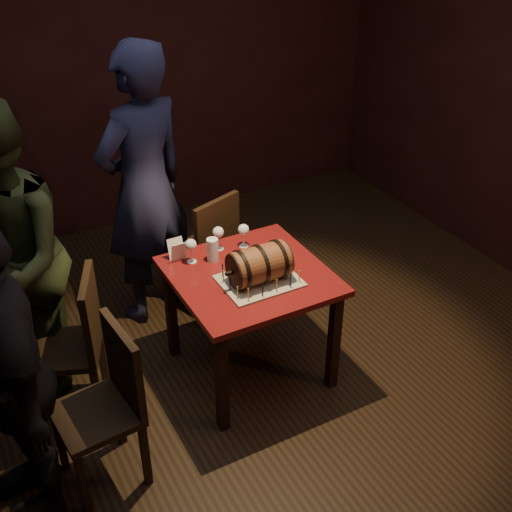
{
  "coord_description": "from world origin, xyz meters",
  "views": [
    {
      "loc": [
        -1.4,
        -2.65,
        2.87
      ],
      "look_at": [
        0.06,
        0.05,
        0.95
      ],
      "focal_mm": 45.0,
      "sensor_mm": 36.0,
      "label": 1
    }
  ],
  "objects_px": {
    "barrel_cake": "(259,264)",
    "wine_glass_mid": "(218,233)",
    "person_left_front": "(8,375)",
    "chair_back": "(208,248)",
    "pub_table": "(250,288)",
    "person_left_rear": "(6,262)",
    "chair_left_front": "(109,398)",
    "chair_left_rear": "(77,339)",
    "pint_of_ale": "(213,250)",
    "wine_glass_right": "(244,231)",
    "wine_glass_left": "(191,246)",
    "person_back": "(145,189)"
  },
  "relations": [
    {
      "from": "person_back",
      "to": "person_left_rear",
      "type": "distance_m",
      "value": 1.06
    },
    {
      "from": "wine_glass_mid",
      "to": "person_left_rear",
      "type": "height_order",
      "value": "person_left_rear"
    },
    {
      "from": "person_left_front",
      "to": "wine_glass_mid",
      "type": "bearing_deg",
      "value": 111.8
    },
    {
      "from": "wine_glass_mid",
      "to": "person_left_front",
      "type": "xyz_separation_m",
      "value": [
        -1.4,
        -0.68,
        -0.03
      ]
    },
    {
      "from": "wine_glass_right",
      "to": "chair_left_rear",
      "type": "bearing_deg",
      "value": -174.03
    },
    {
      "from": "pub_table",
      "to": "person_left_rear",
      "type": "xyz_separation_m",
      "value": [
        -1.28,
        0.5,
        0.29
      ]
    },
    {
      "from": "chair_left_rear",
      "to": "person_left_rear",
      "type": "relative_size",
      "value": 0.5
    },
    {
      "from": "barrel_cake",
      "to": "chair_left_front",
      "type": "height_order",
      "value": "barrel_cake"
    },
    {
      "from": "wine_glass_mid",
      "to": "pint_of_ale",
      "type": "height_order",
      "value": "wine_glass_mid"
    },
    {
      "from": "chair_back",
      "to": "chair_left_front",
      "type": "distance_m",
      "value": 1.54
    },
    {
      "from": "wine_glass_mid",
      "to": "chair_left_rear",
      "type": "relative_size",
      "value": 0.17
    },
    {
      "from": "chair_left_front",
      "to": "person_left_rear",
      "type": "relative_size",
      "value": 0.5
    },
    {
      "from": "chair_back",
      "to": "wine_glass_mid",
      "type": "bearing_deg",
      "value": -103.79
    },
    {
      "from": "wine_glass_left",
      "to": "person_left_front",
      "type": "xyz_separation_m",
      "value": [
        -1.18,
        -0.62,
        -0.03
      ]
    },
    {
      "from": "person_back",
      "to": "chair_left_front",
      "type": "bearing_deg",
      "value": 40.88
    },
    {
      "from": "wine_glass_mid",
      "to": "pub_table",
      "type": "bearing_deg",
      "value": -82.83
    },
    {
      "from": "wine_glass_right",
      "to": "chair_left_rear",
      "type": "relative_size",
      "value": 0.17
    },
    {
      "from": "wine_glass_mid",
      "to": "chair_back",
      "type": "relative_size",
      "value": 0.17
    },
    {
      "from": "barrel_cake",
      "to": "wine_glass_mid",
      "type": "height_order",
      "value": "barrel_cake"
    },
    {
      "from": "chair_left_rear",
      "to": "wine_glass_mid",
      "type": "bearing_deg",
      "value": 9.51
    },
    {
      "from": "wine_glass_right",
      "to": "wine_glass_mid",
      "type": "bearing_deg",
      "value": 163.45
    },
    {
      "from": "chair_left_front",
      "to": "person_left_rear",
      "type": "distance_m",
      "value": 1.01
    },
    {
      "from": "wine_glass_mid",
      "to": "person_left_front",
      "type": "distance_m",
      "value": 1.55
    },
    {
      "from": "pint_of_ale",
      "to": "person_left_rear",
      "type": "height_order",
      "value": "person_left_rear"
    },
    {
      "from": "pub_table",
      "to": "person_left_rear",
      "type": "height_order",
      "value": "person_left_rear"
    },
    {
      "from": "chair_left_front",
      "to": "wine_glass_left",
      "type": "bearing_deg",
      "value": 40.85
    },
    {
      "from": "wine_glass_right",
      "to": "chair_back",
      "type": "distance_m",
      "value": 0.56
    },
    {
      "from": "pub_table",
      "to": "person_left_rear",
      "type": "relative_size",
      "value": 0.48
    },
    {
      "from": "pub_table",
      "to": "chair_back",
      "type": "distance_m",
      "value": 0.74
    },
    {
      "from": "pub_table",
      "to": "person_left_front",
      "type": "bearing_deg",
      "value": -166.68
    },
    {
      "from": "chair_left_front",
      "to": "person_left_rear",
      "type": "height_order",
      "value": "person_left_rear"
    },
    {
      "from": "barrel_cake",
      "to": "chair_back",
      "type": "bearing_deg",
      "value": 86.84
    },
    {
      "from": "chair_back",
      "to": "person_left_rear",
      "type": "relative_size",
      "value": 0.5
    },
    {
      "from": "wine_glass_left",
      "to": "chair_left_rear",
      "type": "xyz_separation_m",
      "value": [
        -0.77,
        -0.11,
        -0.35
      ]
    },
    {
      "from": "barrel_cake",
      "to": "person_left_front",
      "type": "xyz_separation_m",
      "value": [
        -1.45,
        -0.23,
        -0.03
      ]
    },
    {
      "from": "pub_table",
      "to": "wine_glass_mid",
      "type": "relative_size",
      "value": 5.59
    },
    {
      "from": "person_left_front",
      "to": "pub_table",
      "type": "bearing_deg",
      "value": 99.24
    },
    {
      "from": "person_back",
      "to": "person_left_front",
      "type": "relative_size",
      "value": 1.17
    },
    {
      "from": "person_left_front",
      "to": "chair_back",
      "type": "bearing_deg",
      "value": 121.61
    },
    {
      "from": "wine_glass_right",
      "to": "person_left_rear",
      "type": "relative_size",
      "value": 0.09
    },
    {
      "from": "wine_glass_right",
      "to": "pint_of_ale",
      "type": "xyz_separation_m",
      "value": [
        -0.24,
        -0.05,
        -0.05
      ]
    },
    {
      "from": "pint_of_ale",
      "to": "wine_glass_right",
      "type": "bearing_deg",
      "value": 12.68
    },
    {
      "from": "wine_glass_left",
      "to": "chair_left_rear",
      "type": "bearing_deg",
      "value": -172.16
    },
    {
      "from": "wine_glass_left",
      "to": "chair_back",
      "type": "bearing_deg",
      "value": 55.76
    },
    {
      "from": "pub_table",
      "to": "pint_of_ale",
      "type": "distance_m",
      "value": 0.33
    },
    {
      "from": "barrel_cake",
      "to": "wine_glass_left",
      "type": "relative_size",
      "value": 2.46
    },
    {
      "from": "chair_left_front",
      "to": "person_left_rear",
      "type": "bearing_deg",
      "value": 106.92
    },
    {
      "from": "chair_left_rear",
      "to": "person_left_front",
      "type": "xyz_separation_m",
      "value": [
        -0.41,
        -0.51,
        0.32
      ]
    },
    {
      "from": "wine_glass_mid",
      "to": "person_left_rear",
      "type": "relative_size",
      "value": 0.09
    },
    {
      "from": "chair_left_rear",
      "to": "person_back",
      "type": "xyz_separation_m",
      "value": [
        0.72,
        0.75,
        0.46
      ]
    }
  ]
}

